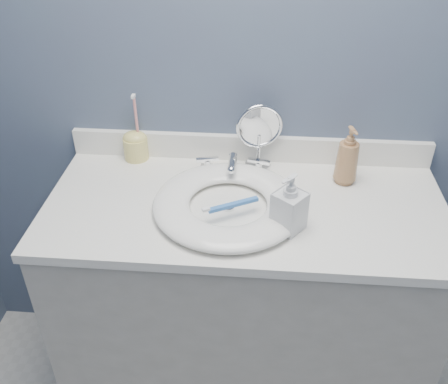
# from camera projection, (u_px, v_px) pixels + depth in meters

# --- Properties ---
(back_wall) EXTENTS (2.20, 0.02, 2.40)m
(back_wall) POSITION_uv_depth(u_px,v_px,m) (252.00, 69.00, 1.56)
(back_wall) COLOR #4D5D73
(back_wall) RESTS_ON ground
(vanity_cabinet) EXTENTS (1.20, 0.55, 0.85)m
(vanity_cabinet) POSITION_uv_depth(u_px,v_px,m) (242.00, 307.00, 1.77)
(vanity_cabinet) COLOR #B9B3A9
(vanity_cabinet) RESTS_ON ground
(countertop) EXTENTS (1.22, 0.57, 0.03)m
(countertop) POSITION_uv_depth(u_px,v_px,m) (245.00, 208.00, 1.52)
(countertop) COLOR white
(countertop) RESTS_ON vanity_cabinet
(backsplash) EXTENTS (1.22, 0.02, 0.09)m
(backsplash) POSITION_uv_depth(u_px,v_px,m) (249.00, 148.00, 1.70)
(backsplash) COLOR white
(backsplash) RESTS_ON countertop
(basin) EXTENTS (0.45, 0.45, 0.04)m
(basin) POSITION_uv_depth(u_px,v_px,m) (228.00, 204.00, 1.48)
(basin) COLOR white
(basin) RESTS_ON countertop
(drain) EXTENTS (0.04, 0.04, 0.01)m
(drain) POSITION_uv_depth(u_px,v_px,m) (228.00, 208.00, 1.49)
(drain) COLOR silver
(drain) RESTS_ON countertop
(faucet) EXTENTS (0.25, 0.13, 0.07)m
(faucet) POSITION_uv_depth(u_px,v_px,m) (233.00, 166.00, 1.64)
(faucet) COLOR silver
(faucet) RESTS_ON countertop
(makeup_mirror) EXTENTS (0.15, 0.09, 0.23)m
(makeup_mirror) POSITION_uv_depth(u_px,v_px,m) (259.00, 134.00, 1.62)
(makeup_mirror) COLOR silver
(makeup_mirror) RESTS_ON countertop
(soap_bottle_amber) EXTENTS (0.09, 0.09, 0.19)m
(soap_bottle_amber) POSITION_uv_depth(u_px,v_px,m) (348.00, 156.00, 1.56)
(soap_bottle_amber) COLOR #A17248
(soap_bottle_amber) RESTS_ON countertop
(soap_bottle_clear) EXTENTS (0.11, 0.11, 0.18)m
(soap_bottle_clear) POSITION_uv_depth(u_px,v_px,m) (290.00, 203.00, 1.37)
(soap_bottle_clear) COLOR silver
(soap_bottle_clear) RESTS_ON countertop
(toothbrush_holder) EXTENTS (0.08, 0.08, 0.24)m
(toothbrush_holder) POSITION_uv_depth(u_px,v_px,m) (136.00, 144.00, 1.71)
(toothbrush_holder) COLOR #E4D572
(toothbrush_holder) RESTS_ON countertop
(toothbrush_lying) EXTENTS (0.16, 0.09, 0.02)m
(toothbrush_lying) POSITION_uv_depth(u_px,v_px,m) (231.00, 205.00, 1.43)
(toothbrush_lying) COLOR #356EBE
(toothbrush_lying) RESTS_ON basin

